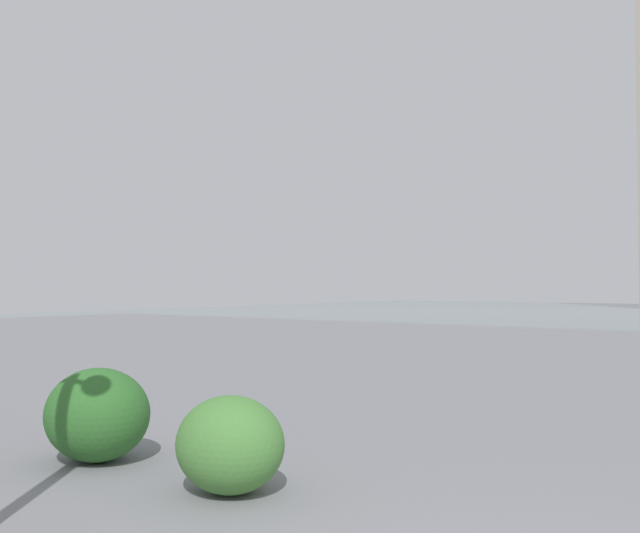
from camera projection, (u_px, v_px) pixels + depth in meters
The scene contains 3 objects.
shrub_low at pixel (230, 444), 5.66m from camera, with size 0.97×0.87×0.82m.
shrub_round at pixel (97, 415), 6.69m from camera, with size 1.10×0.99×0.93m.
shrub_wide at pixel (99, 422), 6.76m from camera, with size 0.89×0.80×0.75m.
Camera 1 is at (-0.51, 2.82, 1.75)m, focal length 37.35 mm.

